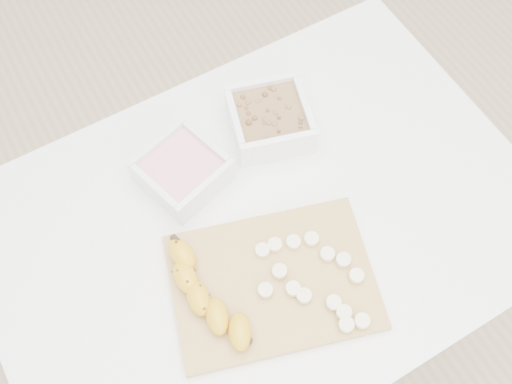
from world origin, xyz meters
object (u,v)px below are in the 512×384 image
bowl_yogurt (182,170)px  banana (208,297)px  cutting_board (273,282)px  bowl_granola (270,119)px  table (264,239)px

bowl_yogurt → banana: (-0.07, -0.24, 0.00)m
bowl_yogurt → banana: bowl_yogurt is taller
cutting_board → bowl_granola: bearing=60.4°
bowl_yogurt → banana: bearing=-106.6°
bowl_yogurt → cutting_board: bowl_yogurt is taller
table → banana: size_ratio=4.60×
banana → cutting_board: bearing=-8.2°
bowl_granola → banana: 0.37m
bowl_yogurt → bowl_granola: bowl_granola is taller
cutting_board → banana: size_ratio=1.59×
bowl_granola → cutting_board: (-0.16, -0.28, -0.03)m
bowl_yogurt → banana: size_ratio=0.79×
table → cutting_board: bearing=-113.5°
bowl_granola → banana: (-0.27, -0.25, -0.00)m
table → banana: 0.22m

